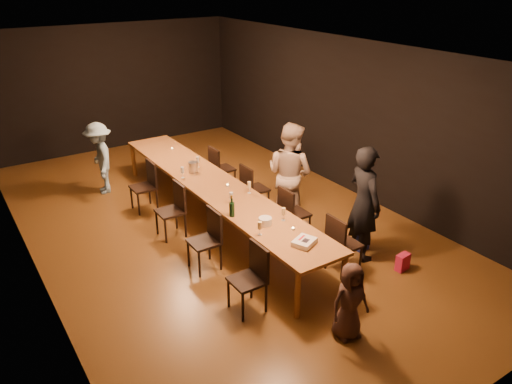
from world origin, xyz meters
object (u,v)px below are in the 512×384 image
chair_left_2 (170,211)px  birthday_cake (304,242)px  champagne_bottle (232,206)px  child (350,301)px  chair_left_0 (247,280)px  chair_right_0 (344,243)px  woman_tan (290,173)px  ice_bucket (193,167)px  plate_stack (265,221)px  chair_left_1 (204,241)px  man_blue (100,158)px  chair_right_2 (255,188)px  chair_right_1 (295,213)px  chair_right_3 (223,168)px  table (214,187)px  woman_birthday (364,203)px  chair_left_3 (143,187)px

chair_left_2 → birthday_cake: size_ratio=2.42×
champagne_bottle → child: bearing=-83.3°
chair_left_0 → chair_right_0: bearing=-90.0°
woman_tan → ice_bucket: size_ratio=9.27×
child → ice_bucket: size_ratio=5.20×
chair_right_0 → plate_stack: chair_right_0 is taller
chair_left_0 → chair_left_1: same height
plate_stack → champagne_bottle: 0.58m
chair_right_0 → man_blue: man_blue is taller
chair_left_0 → plate_stack: chair_left_0 is taller
chair_right_2 → ice_bucket: ice_bucket is taller
chair_left_0 → woman_tan: 2.70m
chair_right_2 → chair_left_1: size_ratio=1.00×
chair_right_1 → chair_right_3: (0.00, 2.40, 0.00)m
chair_right_2 → plate_stack: bearing=-28.9°
chair_right_2 → woman_tan: size_ratio=0.51×
chair_right_3 → child: bearing=-11.3°
table → ice_bucket: ice_bucket is taller
chair_right_3 → plate_stack: (-0.94, -2.91, 0.34)m
woman_birthday → chair_left_1: bearing=72.2°
chair_right_0 → child: size_ratio=0.91×
chair_right_3 → woman_birthday: woman_birthday is taller
chair_right_2 → woman_tan: woman_tan is taller
chair_right_2 → chair_left_2: 1.70m
chair_right_3 → birthday_cake: 3.77m
chair_left_2 → table: bearing=-90.0°
child → ice_bucket: bearing=98.2°
chair_right_2 → chair_left_1: same height
chair_right_3 → woman_tan: (0.30, -1.84, 0.45)m
child → champagne_bottle: size_ratio=2.97×
chair_right_1 → chair_right_2: 1.20m
chair_left_2 → man_blue: man_blue is taller
chair_right_3 → woman_tan: size_ratio=0.51×
chair_left_0 → man_blue: bearing=4.6°
chair_right_1 → woman_tan: woman_tan is taller
chair_left_3 → chair_right_0: bearing=-154.7°
man_blue → chair_right_1: bearing=38.6°
champagne_bottle → chair_right_2: bearing=45.0°
chair_right_1 → chair_left_2: 2.08m
child → chair_left_0: bearing=133.0°
chair_left_0 → chair_left_3: (0.00, 3.60, 0.00)m
chair_left_1 → chair_left_3: size_ratio=1.00×
plate_stack → ice_bucket: size_ratio=0.98×
chair_right_1 → chair_left_2: size_ratio=1.00×
chair_right_2 → child: (-0.94, -3.52, 0.05)m
chair_left_0 → champagne_bottle: size_ratio=2.70×
chair_left_2 → woman_birthday: size_ratio=0.51×
chair_right_3 → chair_left_2: same height
woman_tan → birthday_cake: woman_tan is taller
ice_bucket → chair_left_2: bearing=-139.2°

